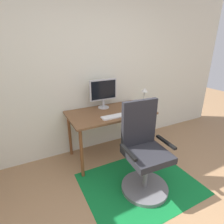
# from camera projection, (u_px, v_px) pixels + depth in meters

# --- Properties ---
(wall_back) EXTENTS (6.00, 0.10, 2.60)m
(wall_back) POSITION_uv_depth(u_px,v_px,m) (83.00, 73.00, 2.78)
(wall_back) COLOR silver
(wall_back) RESTS_ON ground
(area_rug) EXTENTS (1.45, 1.14, 0.01)m
(area_rug) POSITION_uv_depth(u_px,v_px,m) (140.00, 184.00, 2.37)
(area_rug) COLOR #106B2E
(area_rug) RESTS_ON ground
(desk) EXTENTS (1.28, 0.72, 0.76)m
(desk) POSITION_uv_depth(u_px,v_px,m) (110.00, 117.00, 2.77)
(desk) COLOR brown
(desk) RESTS_ON ground
(monitor) EXTENTS (0.45, 0.18, 0.46)m
(monitor) POSITION_uv_depth(u_px,v_px,m) (103.00, 91.00, 2.81)
(monitor) COLOR #B2B2B7
(monitor) RESTS_ON desk
(keyboard) EXTENTS (0.43, 0.13, 0.02)m
(keyboard) POSITION_uv_depth(u_px,v_px,m) (116.00, 116.00, 2.55)
(keyboard) COLOR white
(keyboard) RESTS_ON desk
(computer_mouse) EXTENTS (0.06, 0.10, 0.03)m
(computer_mouse) POSITION_uv_depth(u_px,v_px,m) (133.00, 113.00, 2.65)
(computer_mouse) COLOR black
(computer_mouse) RESTS_ON desk
(coffee_cup) EXTENTS (0.08, 0.08, 0.10)m
(coffee_cup) POSITION_uv_depth(u_px,v_px,m) (129.00, 108.00, 2.76)
(coffee_cup) COLOR #236131
(coffee_cup) RESTS_ON desk
(cell_phone) EXTENTS (0.13, 0.16, 0.01)m
(cell_phone) POSITION_uv_depth(u_px,v_px,m) (137.00, 109.00, 2.85)
(cell_phone) COLOR black
(cell_phone) RESTS_ON desk
(desk_lamp) EXTENTS (0.11, 0.11, 0.38)m
(desk_lamp) POSITION_uv_depth(u_px,v_px,m) (144.00, 96.00, 2.61)
(desk_lamp) COLOR black
(desk_lamp) RESTS_ON desk
(office_chair) EXTENTS (0.59, 0.59, 1.13)m
(office_chair) POSITION_uv_depth(u_px,v_px,m) (144.00, 157.00, 2.18)
(office_chair) COLOR slate
(office_chair) RESTS_ON ground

